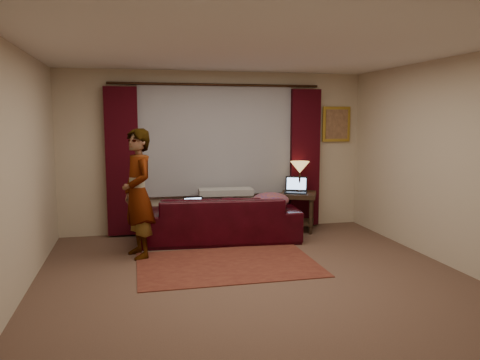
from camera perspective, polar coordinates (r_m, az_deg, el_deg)
name	(u,v)px	position (r m, az deg, el deg)	size (l,w,h in m)	color
floor	(255,279)	(5.55, 1.84, -11.97)	(5.00, 5.00, 0.01)	brown
ceiling	(256,49)	(5.29, 1.96, 15.69)	(5.00, 5.00, 0.02)	silver
wall_back	(216,152)	(7.70, -2.92, 3.43)	(5.00, 0.02, 2.60)	#C5B498
wall_front	(361,209)	(2.95, 14.57, -3.43)	(5.00, 0.02, 2.60)	#C5B498
wall_left	(15,173)	(5.22, -25.69, 0.75)	(0.02, 5.00, 2.60)	#C5B498
wall_right	(449,163)	(6.38, 24.14, 1.94)	(0.02, 5.00, 2.60)	#C5B498
sheer_curtain	(217,140)	(7.63, -2.85, 4.89)	(2.50, 0.05, 1.80)	#919199
drape_left	(122,162)	(7.48, -14.15, 2.17)	(0.50, 0.14, 2.30)	black
drape_right	(304,158)	(8.00, 7.87, 2.66)	(0.50, 0.14, 2.30)	black
curtain_rod	(217,85)	(7.59, -2.83, 11.53)	(0.04, 0.04, 3.40)	black
picture_frame	(336,124)	(8.28, 11.65, 6.69)	(0.50, 0.04, 0.60)	#B59230
sofa	(220,209)	(7.11, -2.42, -3.60)	(2.36, 1.02, 0.95)	black
throw_blanket	(225,176)	(7.33, -1.78, 0.54)	(0.84, 0.34, 0.10)	#9A9994
clothing_pile	(270,201)	(7.12, 3.70, -2.59)	(0.58, 0.45, 0.25)	brown
laptop_sofa	(195,206)	(6.87, -5.51, -3.12)	(0.29, 0.32, 0.21)	black
area_rug	(228,264)	(6.05, -1.52, -10.22)	(2.26, 1.51, 0.01)	#5F281D
end_table	(298,212)	(7.80, 7.11, -3.85)	(0.55, 0.55, 0.64)	black
tiffany_lamp	(300,177)	(7.78, 7.29, 0.40)	(0.32, 0.32, 0.51)	olive
laptop_table	(296,185)	(7.66, 6.81, -0.63)	(0.36, 0.39, 0.26)	black
person	(138,194)	(6.34, -12.33, -1.63)	(0.50, 0.50, 1.72)	#9A9994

